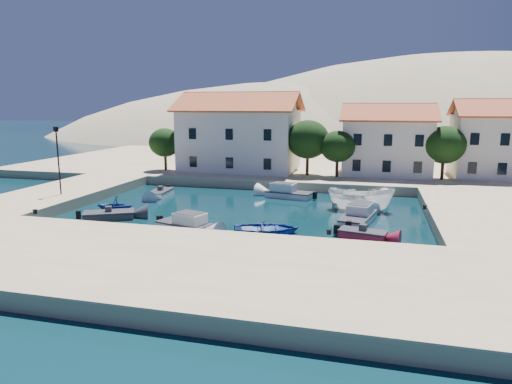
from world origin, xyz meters
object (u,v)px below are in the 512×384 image
Objects in this scene: building_mid at (387,139)px; boat_east at (360,210)px; cabin_cruiser_east at (358,217)px; rowboat_south at (267,233)px; cabin_cruiser_south at (184,224)px; lamppost at (58,154)px; building_right at (496,138)px; building_left at (240,131)px.

boat_east is (-2.39, -16.31, -5.22)m from building_mid.
boat_east is (0.03, 4.42, -0.48)m from cabin_cruiser_east.
building_mid is at bearing -5.30° from boat_east.
building_mid is 2.22× the size of rowboat_south.
building_mid is 30.66m from cabin_cruiser_south.
lamppost is at bearing 101.88° from cabin_cruiser_east.
building_right is 34.16m from rowboat_south.
building_mid reaches higher than boat_east.
lamppost is 1.35× the size of cabin_cruiser_south.
building_left is 1.40× the size of building_mid.
cabin_cruiser_south is at bearing 81.05° from rowboat_south.
building_mid is at bearing -175.24° from building_right.
lamppost is at bearing -152.07° from building_right.
lamppost is 1.08× the size of boat_east.
rowboat_south is (-20.72, -26.60, -5.47)m from building_right.
building_left is 22.66m from boat_east.
cabin_cruiser_south is 0.97× the size of rowboat_south.
building_left reaches higher than building_mid.
lamppost is (-29.50, -21.00, -0.47)m from building_mid.
building_right is at bearing 3.81° from building_left.
building_mid is 17.29m from boat_east.
building_mid is at bearing 35.45° from lamppost.
building_left is 30.07m from building_right.
lamppost reaches higher than cabin_cruiser_south.
building_mid reaches higher than rowboat_south.
boat_east is (12.44, 10.10, -0.48)m from cabin_cruiser_south.
cabin_cruiser_south reaches higher than rowboat_south.
boat_east is at bearing 10.88° from cabin_cruiser_east.
cabin_cruiser_south is at bearing -134.38° from building_right.
lamppost is 16.21m from cabin_cruiser_south.
building_mid is 1.11× the size of building_right.
building_right reaches higher than cabin_cruiser_south.
building_left is at bearing 60.10° from lamppost.
rowboat_south is at bearing 148.76° from boat_east.
building_left is 2.73× the size of cabin_cruiser_east.
rowboat_south is (-8.72, -25.60, -5.22)m from building_mid.
rowboat_south is at bearing -69.33° from building_left.
cabin_cruiser_south is at bearing -119.31° from building_mid.
lamppost is (-11.50, -20.00, -1.18)m from building_left.
building_left is 18.04m from building_mid.
rowboat_south is (6.11, 0.81, -0.48)m from cabin_cruiser_south.
building_mid reaches higher than cabin_cruiser_south.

